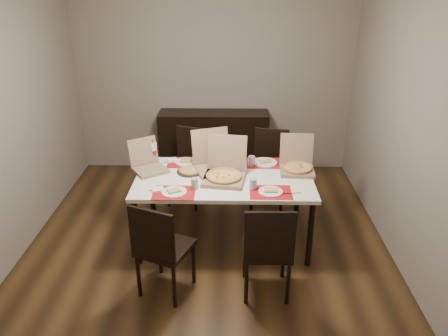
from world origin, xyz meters
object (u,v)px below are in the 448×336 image
Objects in this scene: chair_far_left at (189,163)px; dining_table at (224,183)px; sideboard at (214,143)px; chair_near_left at (160,246)px; pizza_box_center at (224,174)px; chair_near_right at (268,248)px; chair_far_right at (270,164)px; soda_bottle at (153,153)px; dip_bowl at (232,170)px.

dining_table is at bearing -63.71° from chair_far_left.
chair_near_left is (-0.36, -2.61, 0.06)m from sideboard.
chair_near_right is at bearing -65.40° from pizza_box_center.
dining_table is at bearing -84.19° from sideboard.
chair_near_right is 1.98m from chair_far_left.
chair_far_right is at bearing 59.46° from pizza_box_center.
chair_near_left is at bearing -97.79° from sideboard.
dining_table is 1.03m from chair_far_right.
chair_near_left reaches higher than sideboard.
chair_near_right is 1.00× the size of chair_far_left.
chair_near_left is 0.92m from chair_near_right.
dining_table is 6.47× the size of soda_bottle.
chair_far_left is 1.00× the size of chair_far_right.
dining_table is 0.87m from soda_bottle.
dip_bowl is (0.62, 1.03, 0.25)m from chair_near_left.
chair_near_left is 1.79m from chair_far_left.
chair_near_right is at bearing -0.08° from chair_near_left.
chair_near_right is 0.97m from pizza_box_center.
chair_near_right is at bearing -77.79° from sideboard.
chair_near_left is 2.05m from chair_far_right.
dip_bowl is (0.53, -0.76, 0.25)m from chair_far_left.
chair_near_left is at bearing -122.61° from pizza_box_center.
chair_far_right is 1.46m from soda_bottle.
sideboard is at bearing 95.81° from pizza_box_center.
chair_far_left is at bearing 114.95° from chair_near_right.
chair_near_right is at bearing -73.59° from dip_bowl.
chair_far_right is (1.07, 1.75, 0.00)m from chair_near_left.
dip_bowl is at bearing 59.05° from chair_near_left.
sideboard is at bearing 102.21° from chair_near_right.
chair_near_left is 3.34× the size of soda_bottle.
pizza_box_center reaches higher than soda_bottle.
pizza_box_center reaches higher than chair_near_right.
dining_table is 0.18m from dip_bowl.
pizza_box_center is (0.18, -1.77, 0.36)m from sideboard.
chair_near_left is 1.00× the size of chair_far_right.
chair_far_right is (0.72, -0.86, 0.06)m from sideboard.
chair_near_left and chair_far_left have the same top height.
chair_near_left and chair_far_right have the same top height.
chair_near_left is 7.64× the size of dip_bowl.
chair_far_left reaches higher than dining_table.
sideboard is 1.61× the size of chair_near_right.
chair_far_left is 7.64× the size of dip_bowl.
chair_far_left is 0.99m from chair_far_right.
soda_bottle is at bearing -113.71° from sideboard.
soda_bottle is at bearing 133.32° from chair_near_right.
pizza_box_center is 0.21m from dip_bowl.
sideboard is 1.12m from chair_far_right.
pizza_box_center reaches higher than dining_table.
chair_far_left is (-0.83, 1.79, 0.00)m from chair_near_right.
chair_far_left is at bearing 87.21° from chair_near_left.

